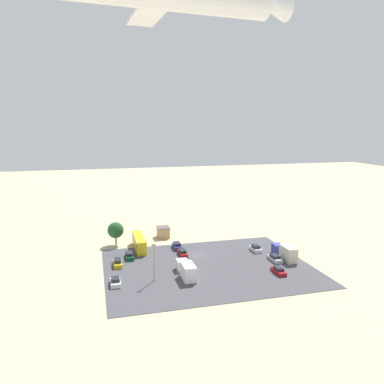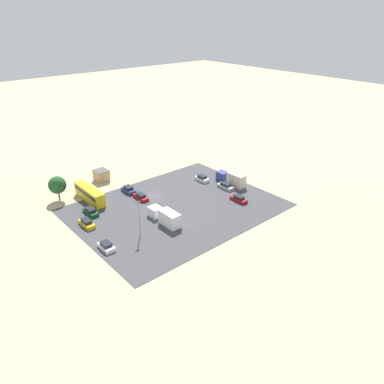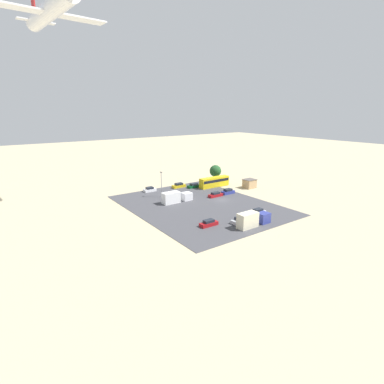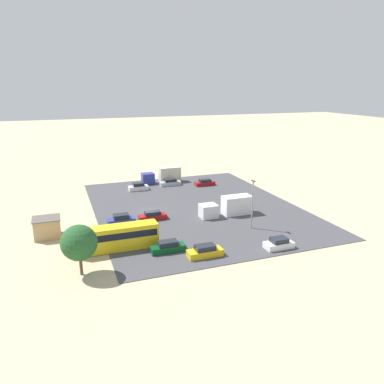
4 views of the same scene
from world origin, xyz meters
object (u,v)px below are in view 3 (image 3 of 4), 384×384
at_px(parked_car_0, 258,212).
at_px(parked_car_2, 240,220).
at_px(airplane, 52,9).
at_px(parked_car_3, 209,223).
at_px(shed_building, 249,184).
at_px(bus, 214,182).
at_px(parked_car_6, 216,195).
at_px(parked_truck_0, 175,197).
at_px(parked_car_1, 194,186).
at_px(parked_car_7, 179,186).
at_px(parked_car_5, 150,190).
at_px(parked_car_4, 228,192).
at_px(parked_truck_1, 252,220).

xyz_separation_m(parked_car_0, parked_car_2, (-1.50, 7.61, -0.05)).
bearing_deg(airplane, parked_car_3, 124.42).
xyz_separation_m(shed_building, bus, (8.02, 8.94, 0.38)).
bearing_deg(parked_car_3, parked_car_6, 136.55).
xyz_separation_m(shed_building, parked_truck_0, (0.45, 29.60, 0.04)).
bearing_deg(parked_car_1, parked_car_0, -5.24).
bearing_deg(parked_car_2, parked_truck_0, -170.55).
distance_m(parked_truck_0, airplane, 53.16).
distance_m(shed_building, airplane, 72.54).
bearing_deg(parked_truck_0, parked_car_6, 80.31).
xyz_separation_m(shed_building, airplane, (8.50, 55.76, 45.62)).
relative_size(parked_car_3, parked_truck_0, 0.48).
bearing_deg(shed_building, parked_car_7, 53.88).
relative_size(parked_car_1, parked_car_3, 1.06).
xyz_separation_m(parked_car_5, airplane, (-6.86, 25.66, 46.43)).
relative_size(parked_car_3, parked_car_4, 1.03).
height_order(parked_car_3, parked_car_5, parked_car_5).
bearing_deg(parked_car_5, parked_truck_1, 6.91).
xyz_separation_m(parked_car_3, parked_car_5, (34.66, -3.01, 0.02)).
relative_size(parked_car_2, airplane, 0.15).
distance_m(parked_car_0, parked_car_2, 7.76).
height_order(parked_car_1, airplane, airplane).
xyz_separation_m(parked_car_6, airplane, (10.28, 39.25, 46.45)).
xyz_separation_m(bus, parked_car_7, (6.22, 10.56, -1.16)).
distance_m(bus, parked_car_2, 34.59).
distance_m(parked_car_7, parked_truck_0, 17.10).
distance_m(parked_car_0, parked_car_1, 31.94).
bearing_deg(parked_car_7, parked_truck_1, 171.81).
bearing_deg(parked_car_3, shed_building, 120.24).
height_order(parked_car_3, parked_car_4, parked_car_4).
relative_size(parked_truck_1, airplane, 0.29).
height_order(bus, parked_car_6, bus).
relative_size(shed_building, parked_car_6, 0.85).
relative_size(parked_car_2, parked_car_7, 0.99).
relative_size(bus, parked_truck_1, 1.26).
xyz_separation_m(bus, parked_car_3, (-27.32, 24.17, -1.21)).
height_order(parked_car_1, parked_car_4, parked_car_4).
xyz_separation_m(parked_car_0, parked_car_3, (1.34, 14.88, -0.06)).
relative_size(shed_building, parked_car_1, 0.84).
distance_m(parked_car_6, parked_car_7, 16.30).
distance_m(parked_car_2, parked_car_6, 22.40).
bearing_deg(bus, parked_car_2, 150.75).
bearing_deg(parked_car_1, parked_car_7, -126.29).
relative_size(parked_car_2, parked_truck_1, 0.52).
height_order(parked_car_0, parked_car_1, parked_car_0).
distance_m(parked_car_6, parked_truck_0, 13.30).
bearing_deg(parked_truck_1, parked_car_4, 149.41).
xyz_separation_m(parked_car_5, parked_truck_1, (-40.56, -4.92, 0.97)).
bearing_deg(shed_building, parked_car_6, 96.16).
relative_size(parked_car_3, airplane, 0.14).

